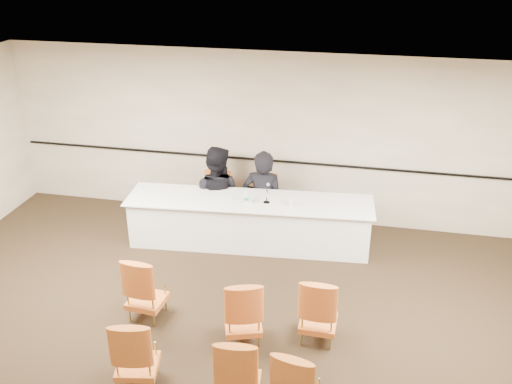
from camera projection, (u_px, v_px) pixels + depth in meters
The scene contains 20 objects.
floor at pixel (229, 365), 6.91m from camera, with size 10.00×10.00×0.00m, color black.
ceiling at pixel (223, 130), 5.65m from camera, with size 10.00×10.00×0.00m, color white.
wall_back at pixel (285, 139), 9.83m from camera, with size 10.00×0.04×3.00m, color #B3A38D.
wall_rail at pixel (284, 161), 9.96m from camera, with size 9.80×0.04×0.03m, color black.
panel_table at pixel (249, 222), 9.41m from camera, with size 4.01×0.92×0.80m, color white, non-canonical shape.
panelist_main at pixel (263, 204), 9.89m from camera, with size 0.72×0.47×1.98m, color black.
panelist_main_chair at pixel (263, 203), 9.88m from camera, with size 0.50×0.50×0.95m, color orange, non-canonical shape.
panelist_second at pixel (216, 198), 9.96m from camera, with size 0.94×0.73×1.93m, color black.
panelist_second_chair at pixel (217, 200), 9.98m from camera, with size 0.50×0.50×0.95m, color orange, non-canonical shape.
papers at pixel (268, 202), 9.17m from camera, with size 0.30×0.22×0.00m, color white.
microphone at pixel (267, 195), 9.08m from camera, with size 0.10×0.21×0.29m, color black, non-canonical shape.
water_bottle at pixel (246, 195), 9.11m from camera, with size 0.07×0.07×0.24m, color teal, non-canonical shape.
drinking_glass at pixel (250, 200), 9.12m from camera, with size 0.06×0.06×0.10m, color silver.
coffee_cup at pixel (291, 202), 9.02m from camera, with size 0.08×0.08×0.12m, color white.
aud_chair_front_left at pixel (146, 287), 7.59m from camera, with size 0.50×0.50×0.95m, color orange, non-canonical shape.
aud_chair_front_mid at pixel (243, 310), 7.12m from camera, with size 0.50×0.50×0.95m, color orange, non-canonical shape.
aud_chair_front_right at pixel (319, 308), 7.16m from camera, with size 0.50×0.50×0.95m, color orange, non-canonical shape.
aud_chair_back_left at pixel (136, 351), 6.44m from camera, with size 0.50×0.50×0.95m, color orange, non-canonical shape.
aud_chair_back_mid at pixel (238, 369), 6.18m from camera, with size 0.50×0.50×0.95m, color orange, non-canonical shape.
aud_chair_back_right at pixel (298, 383), 5.98m from camera, with size 0.50×0.50×0.95m, color orange, non-canonical shape.
Camera 1 is at (1.43, -5.20, 4.83)m, focal length 40.00 mm.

